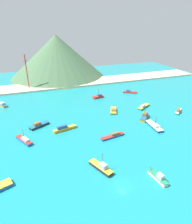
# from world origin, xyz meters

# --- Properties ---
(ground) EXTENTS (260.00, 280.00, 0.50)m
(ground) POSITION_xyz_m (0.00, 30.00, -0.25)
(ground) COLOR teal
(fishing_boat_1) EXTENTS (11.11, 3.54, 1.84)m
(fishing_boat_1) POSITION_xyz_m (8.83, 25.71, 0.66)
(fishing_boat_1) COLOR #14478C
(fishing_boat_1) RESTS_ON ground
(fishing_boat_2) EXTENTS (2.73, 7.71, 2.68)m
(fishing_boat_2) POSITION_xyz_m (11.42, -1.71, 0.88)
(fishing_boat_2) COLOR silver
(fishing_boat_2) RESTS_ON ground
(fishing_boat_3) EXTENTS (7.85, 10.63, 2.20)m
(fishing_boat_3) POSITION_xyz_m (-38.12, 80.28, 0.78)
(fishing_boat_3) COLOR orange
(fishing_boat_3) RESTS_ON ground
(fishing_boat_4) EXTENTS (6.47, 9.65, 5.59)m
(fishing_boat_4) POSITION_xyz_m (-26.74, 34.94, 0.81)
(fishing_boat_4) COLOR #1E5BA8
(fishing_boat_4) RESTS_ON ground
(fishing_boat_5) EXTENTS (3.73, 11.33, 5.63)m
(fishing_boat_5) POSITION_xyz_m (30.41, 26.77, 0.73)
(fishing_boat_5) COLOR #14478C
(fishing_boat_5) RESTS_ON ground
(fishing_boat_6) EXTENTS (9.65, 6.72, 2.51)m
(fishing_boat_6) POSITION_xyz_m (-19.94, 46.06, 0.87)
(fishing_boat_6) COLOR #232328
(fishing_boat_6) RESTS_ON ground
(fishing_boat_7) EXTENTS (10.94, 4.09, 2.64)m
(fishing_boat_7) POSITION_xyz_m (-9.48, 38.66, 0.98)
(fishing_boat_7) COLOR orange
(fishing_boat_7) RESTS_ON ground
(fishing_boat_8) EXTENTS (5.86, 9.62, 6.75)m
(fishing_boat_8) POSITION_xyz_m (-3.39, 8.62, 0.93)
(fishing_boat_8) COLOR #232328
(fishing_boat_8) RESTS_ON ground
(fishing_boat_9) EXTENTS (8.32, 8.30, 6.39)m
(fishing_boat_9) POSITION_xyz_m (31.27, 36.49, 1.03)
(fishing_boat_9) COLOR orange
(fishing_boat_9) RESTS_ON ground
(fishing_boat_10) EXTENTS (7.39, 3.89, 6.69)m
(fishing_boat_10) POSITION_xyz_m (20.01, 72.65, 0.89)
(fishing_boat_10) COLOR red
(fishing_boat_10) RESTS_ON ground
(fishing_boat_11) EXTENTS (10.14, 7.28, 1.93)m
(fishing_boat_11) POSITION_xyz_m (38.42, 48.49, 0.71)
(fishing_boat_11) COLOR #198466
(fishing_boat_11) RESTS_ON ground
(fishing_boat_12) EXTENTS (6.79, 9.86, 1.76)m
(fishing_boat_12) POSITION_xyz_m (20.19, 49.84, 0.62)
(fishing_boat_12) COLOR brown
(fishing_boat_12) RESTS_ON ground
(fishing_boat_13) EXTENTS (7.90, 6.74, 2.29)m
(fishing_boat_13) POSITION_xyz_m (52.71, 36.49, 0.82)
(fishing_boat_13) COLOR #198466
(fishing_boat_13) RESTS_ON ground
(fishing_boat_14) EXTENTS (9.54, 7.23, 2.11)m
(fishing_boat_14) POSITION_xyz_m (43.91, 74.59, 0.69)
(fishing_boat_14) COLOR red
(fishing_boat_14) RESTS_ON ground
(beach_strip) EXTENTS (247.00, 20.44, 1.20)m
(beach_strip) POSITION_xyz_m (0.00, 108.84, 0.60)
(beach_strip) COLOR beige
(beach_strip) RESTS_ON ground
(hill_central) EXTENTS (81.92, 81.92, 35.62)m
(hill_central) POSITION_xyz_m (6.13, 138.04, 17.81)
(hill_central) COLOR #476B47
(hill_central) RESTS_ON ground
(radio_tower) EXTENTS (2.49, 1.99, 24.89)m
(radio_tower) POSITION_xyz_m (-21.07, 106.93, 12.69)
(radio_tower) COLOR #B7332D
(radio_tower) RESTS_ON ground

